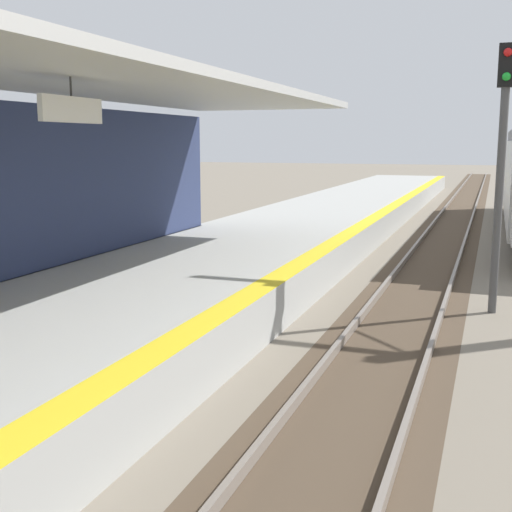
% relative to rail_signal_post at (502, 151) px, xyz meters
% --- Properties ---
extents(station_platform, '(5.00, 80.00, 0.91)m').
position_rel_rail_signal_post_xyz_m(station_platform, '(-6.04, -2.66, -2.74)').
color(station_platform, '#A8A8A3').
rests_on(station_platform, ground).
extents(track_pair_nearest_platform, '(2.34, 120.00, 0.16)m').
position_rel_rail_signal_post_xyz_m(track_pair_nearest_platform, '(-1.64, 1.34, -3.14)').
color(track_pair_nearest_platform, '#4C3D2D').
rests_on(track_pair_nearest_platform, ground).
extents(rail_signal_post, '(0.32, 0.34, 5.20)m').
position_rel_rail_signal_post_xyz_m(rail_signal_post, '(0.00, 0.00, 0.00)').
color(rail_signal_post, '#4C4C4C').
rests_on(rail_signal_post, ground).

